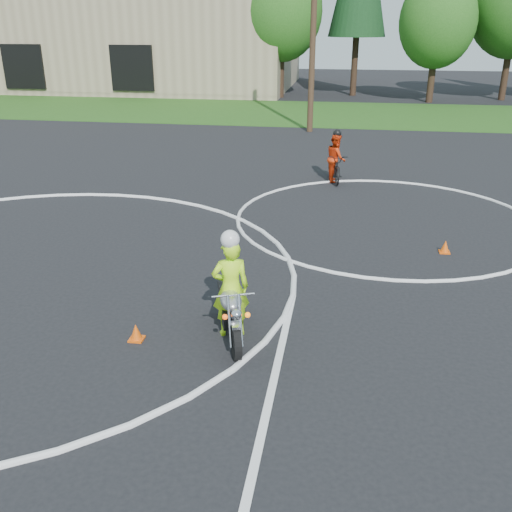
# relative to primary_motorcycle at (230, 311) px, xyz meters

# --- Properties ---
(grass_strip) EXTENTS (120.00, 10.00, 0.02)m
(grass_strip) POSITION_rel_primary_motorcycle_xyz_m (-5.11, 25.76, -0.49)
(grass_strip) COLOR #1E4714
(grass_strip) RESTS_ON ground
(course_markings) EXTENTS (19.05, 19.05, 0.12)m
(course_markings) POSITION_rel_primary_motorcycle_xyz_m (-2.94, 3.11, -0.49)
(course_markings) COLOR silver
(course_markings) RESTS_ON ground
(primary_motorcycle) EXTENTS (0.86, 1.88, 1.03)m
(primary_motorcycle) POSITION_rel_primary_motorcycle_xyz_m (0.00, 0.00, 0.00)
(primary_motorcycle) COLOR black
(primary_motorcycle) RESTS_ON ground
(rider_primary_grp) EXTENTS (0.73, 0.60, 1.91)m
(rider_primary_grp) POSITION_rel_primary_motorcycle_xyz_m (-0.02, 0.13, 0.42)
(rider_primary_grp) COLOR #BAFE1A
(rider_primary_grp) RESTS_ON ground
(rider_second_grp) EXTENTS (0.93, 1.88, 1.73)m
(rider_second_grp) POSITION_rel_primary_motorcycle_xyz_m (1.41, 10.62, 0.11)
(rider_second_grp) COLOR black
(rider_second_grp) RESTS_ON ground
(traffic_cones) EXTENTS (17.70, 13.81, 0.30)m
(traffic_cones) POSITION_rel_primary_motorcycle_xyz_m (0.42, 1.88, -0.36)
(traffic_cones) COLOR #E0510B
(traffic_cones) RESTS_ON ground
(warehouse) EXTENTS (41.00, 17.00, 8.30)m
(warehouse) POSITION_rel_primary_motorcycle_xyz_m (-23.11, 38.75, 3.66)
(warehouse) COLOR tan
(warehouse) RESTS_ON ground
(utility_poles) EXTENTS (41.60, 1.12, 10.00)m
(utility_poles) POSITION_rel_primary_motorcycle_xyz_m (-0.11, 19.76, 4.70)
(utility_poles) COLOR #473321
(utility_poles) RESTS_ON ground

